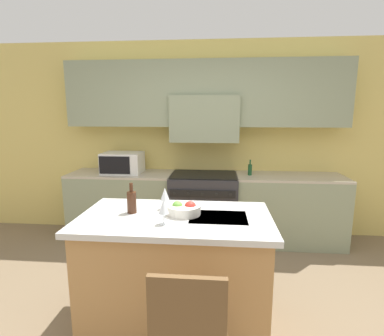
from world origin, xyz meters
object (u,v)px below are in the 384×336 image
at_px(range_stove, 204,207).
at_px(island_chair, 189,334).
at_px(microwave, 123,163).
at_px(oil_bottle_on_counter, 250,169).
at_px(wine_glass_far, 165,195).
at_px(wine_glass_near, 164,207).
at_px(wine_bottle, 132,202).
at_px(fruit_bowl, 184,209).

xyz_separation_m(range_stove, island_chair, (0.05, -2.48, 0.09)).
relative_size(microwave, oil_bottle_on_counter, 2.56).
relative_size(wine_glass_far, oil_bottle_on_counter, 0.90).
height_order(microwave, island_chair, microwave).
bearing_deg(microwave, oil_bottle_on_counter, -0.19).
distance_m(range_stove, wine_glass_near, 1.98).
xyz_separation_m(wine_bottle, fruit_bowl, (0.42, 0.00, -0.05)).
bearing_deg(oil_bottle_on_counter, wine_glass_far, -118.77).
height_order(wine_bottle, oil_bottle_on_counter, wine_bottle).
bearing_deg(microwave, island_chair, -65.13).
relative_size(fruit_bowl, oil_bottle_on_counter, 1.31).
distance_m(wine_glass_near, wine_glass_far, 0.34).
bearing_deg(island_chair, wine_glass_far, 107.40).
distance_m(microwave, fruit_bowl, 1.97).
height_order(range_stove, wine_glass_near, wine_glass_near).
bearing_deg(fruit_bowl, wine_glass_far, 147.61).
bearing_deg(oil_bottle_on_counter, island_chair, -102.65).
distance_m(range_stove, fruit_bowl, 1.73).
distance_m(microwave, wine_glass_far, 1.78).
xyz_separation_m(range_stove, wine_bottle, (-0.50, -1.66, 0.57)).
bearing_deg(fruit_bowl, wine_glass_near, -117.95).
bearing_deg(wine_glass_near, wine_glass_far, 98.72).
height_order(wine_glass_near, oil_bottle_on_counter, wine_glass_near).
relative_size(wine_bottle, wine_glass_far, 1.34).
bearing_deg(microwave, range_stove, -0.96).
height_order(wine_glass_near, fruit_bowl, wine_glass_near).
bearing_deg(island_chair, wine_glass_near, 111.90).
bearing_deg(wine_glass_near, fruit_bowl, 62.05).
height_order(island_chair, fruit_bowl, fruit_bowl).
relative_size(island_chair, wine_glass_far, 5.18).
bearing_deg(wine_glass_near, range_stove, 84.06).
bearing_deg(microwave, wine_glass_near, -64.21).
xyz_separation_m(wine_glass_near, oil_bottle_on_counter, (0.80, 1.89, -0.07)).
bearing_deg(oil_bottle_on_counter, range_stove, -178.78).
xyz_separation_m(wine_bottle, wine_glass_far, (0.25, 0.11, 0.03)).
relative_size(wine_bottle, fruit_bowl, 0.92).
bearing_deg(wine_glass_near, microwave, 115.79).
relative_size(microwave, wine_bottle, 2.13).
bearing_deg(island_chair, fruit_bowl, 98.43).
relative_size(range_stove, microwave, 1.76).
bearing_deg(microwave, wine_bottle, -69.83).
xyz_separation_m(wine_bottle, wine_glass_near, (0.30, -0.22, 0.03)).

